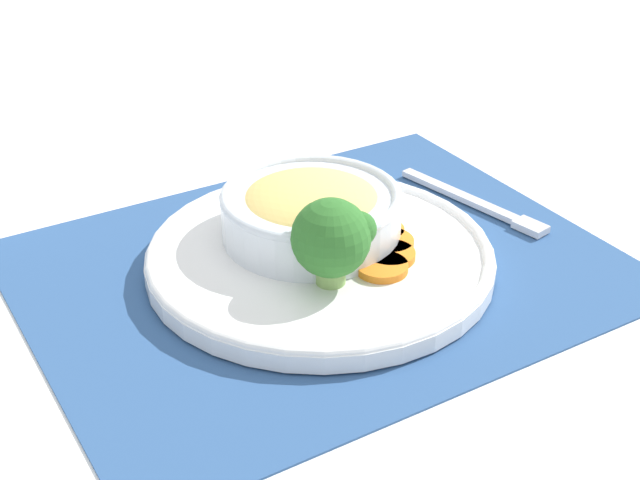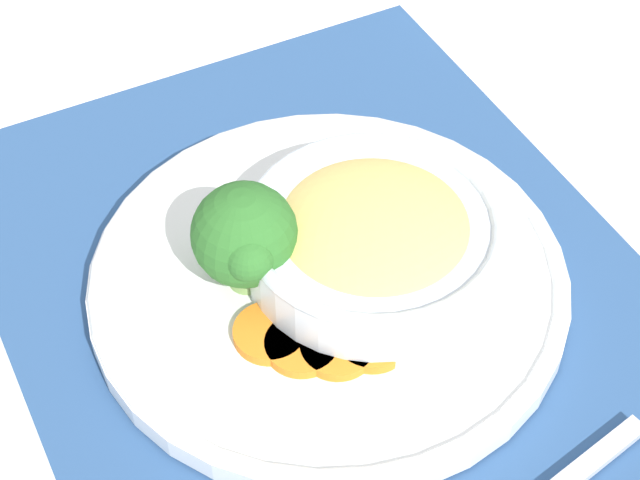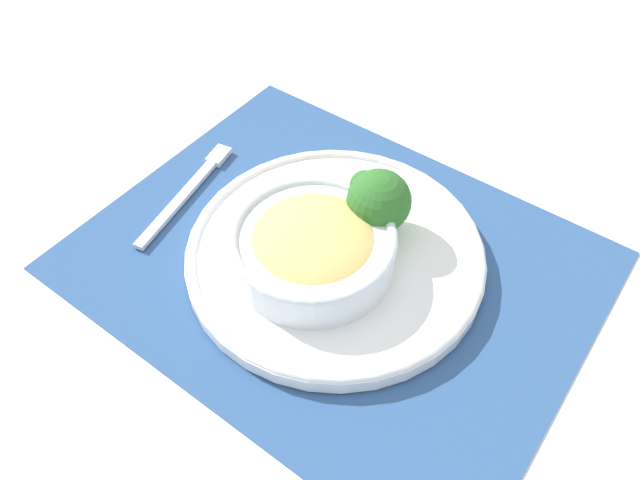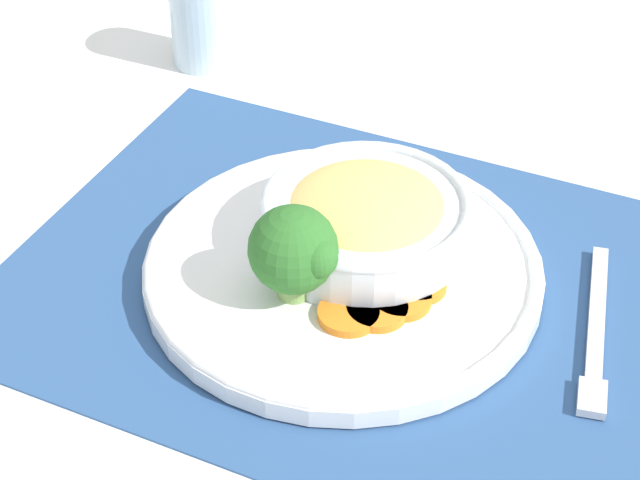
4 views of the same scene
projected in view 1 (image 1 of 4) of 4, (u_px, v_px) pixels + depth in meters
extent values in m
plane|color=white|center=(320.00, 270.00, 0.81)|extent=(4.00, 4.00, 0.00)
cube|color=#2D5184|center=(320.00, 268.00, 0.81)|extent=(0.55, 0.45, 0.00)
cylinder|color=white|center=(320.00, 258.00, 0.81)|extent=(0.32, 0.32, 0.02)
torus|color=white|center=(320.00, 251.00, 0.80)|extent=(0.31, 0.31, 0.01)
cylinder|color=silver|center=(311.00, 216.00, 0.82)|extent=(0.17, 0.17, 0.04)
torus|color=silver|center=(311.00, 196.00, 0.81)|extent=(0.17, 0.17, 0.01)
ellipsoid|color=#EAC66B|center=(311.00, 206.00, 0.81)|extent=(0.14, 0.14, 0.05)
cylinder|color=#84AD5B|center=(331.00, 273.00, 0.75)|extent=(0.03, 0.03, 0.02)
sphere|color=#2D6B28|center=(331.00, 238.00, 0.74)|extent=(0.07, 0.07, 0.07)
sphere|color=#2D6B28|center=(355.00, 230.00, 0.74)|extent=(0.03, 0.03, 0.03)
sphere|color=#2D6B28|center=(309.00, 237.00, 0.73)|extent=(0.03, 0.03, 0.03)
cylinder|color=orange|center=(382.00, 267.00, 0.77)|extent=(0.05, 0.05, 0.01)
cylinder|color=orange|center=(389.00, 255.00, 0.79)|extent=(0.05, 0.05, 0.01)
cylinder|color=orange|center=(388.00, 242.00, 0.81)|extent=(0.05, 0.05, 0.01)
cylinder|color=orange|center=(380.00, 231.00, 0.83)|extent=(0.05, 0.05, 0.01)
cube|color=silver|center=(470.00, 200.00, 0.92)|extent=(0.03, 0.18, 0.01)
cube|color=silver|center=(530.00, 227.00, 0.87)|extent=(0.02, 0.03, 0.01)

